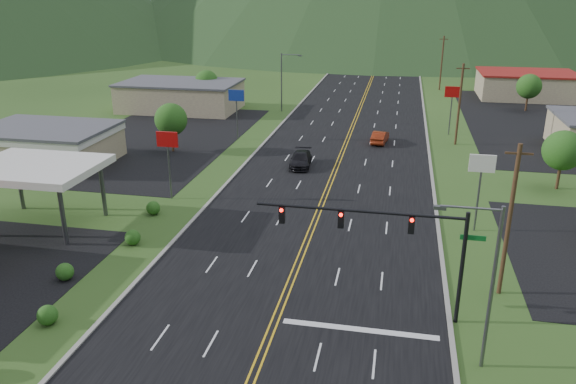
% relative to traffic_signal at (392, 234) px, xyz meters
% --- Properties ---
extents(traffic_signal, '(13.10, 0.43, 7.00)m').
position_rel_traffic_signal_xyz_m(traffic_signal, '(0.00, 0.00, 0.00)').
color(traffic_signal, black).
rests_on(traffic_signal, ground).
extents(streetlight_east, '(3.28, 0.25, 9.00)m').
position_rel_traffic_signal_xyz_m(streetlight_east, '(4.70, -4.00, -0.15)').
color(streetlight_east, '#59595E').
rests_on(streetlight_east, ground).
extents(streetlight_west, '(3.28, 0.25, 9.00)m').
position_rel_traffic_signal_xyz_m(streetlight_west, '(-18.16, 56.00, -0.15)').
color(streetlight_west, '#59595E').
rests_on(streetlight_west, ground).
extents(gas_canopy, '(10.00, 8.00, 5.30)m').
position_rel_traffic_signal_xyz_m(gas_canopy, '(-28.48, 8.00, -0.46)').
color(gas_canopy, white).
rests_on(gas_canopy, ground).
extents(building_west_mid, '(14.40, 10.40, 4.10)m').
position_rel_traffic_signal_xyz_m(building_west_mid, '(-38.48, 24.00, -3.06)').
color(building_west_mid, '#C3B487').
rests_on(building_west_mid, ground).
extents(building_west_far, '(18.40, 11.40, 4.50)m').
position_rel_traffic_signal_xyz_m(building_west_far, '(-34.48, 54.00, -3.07)').
color(building_west_far, '#C3B487').
rests_on(building_west_far, ground).
extents(building_east_far, '(16.40, 12.40, 4.50)m').
position_rel_traffic_signal_xyz_m(building_east_far, '(21.52, 76.00, -3.07)').
color(building_east_far, '#C3B487').
rests_on(building_east_far, ground).
extents(pole_sign_west_a, '(2.00, 0.18, 6.40)m').
position_rel_traffic_signal_xyz_m(pole_sign_west_a, '(-20.48, 16.00, -0.28)').
color(pole_sign_west_a, '#59595E').
rests_on(pole_sign_west_a, ground).
extents(pole_sign_west_b, '(2.00, 0.18, 6.40)m').
position_rel_traffic_signal_xyz_m(pole_sign_west_b, '(-20.48, 38.00, -0.28)').
color(pole_sign_west_b, '#59595E').
rests_on(pole_sign_west_b, ground).
extents(pole_sign_east_a, '(2.00, 0.18, 6.40)m').
position_rel_traffic_signal_xyz_m(pole_sign_east_a, '(6.52, 14.00, -0.28)').
color(pole_sign_east_a, '#59595E').
rests_on(pole_sign_east_a, ground).
extents(pole_sign_east_b, '(2.00, 0.18, 6.40)m').
position_rel_traffic_signal_xyz_m(pole_sign_east_b, '(6.52, 46.00, -0.28)').
color(pole_sign_east_b, '#59595E').
rests_on(pole_sign_east_b, ground).
extents(tree_west_a, '(3.84, 3.84, 5.82)m').
position_rel_traffic_signal_xyz_m(tree_west_a, '(-26.48, 31.00, -1.44)').
color(tree_west_a, '#382314').
rests_on(tree_west_a, ground).
extents(tree_west_b, '(3.84, 3.84, 5.82)m').
position_rel_traffic_signal_xyz_m(tree_west_b, '(-31.48, 58.00, -1.44)').
color(tree_west_b, '#382314').
rests_on(tree_west_b, ground).
extents(tree_east_a, '(3.84, 3.84, 5.82)m').
position_rel_traffic_signal_xyz_m(tree_east_a, '(15.52, 26.00, -1.44)').
color(tree_east_a, '#382314').
rests_on(tree_east_a, ground).
extents(tree_east_b, '(3.84, 3.84, 5.82)m').
position_rel_traffic_signal_xyz_m(tree_east_b, '(19.52, 64.00, -1.44)').
color(tree_east_b, '#382314').
rests_on(tree_east_b, ground).
extents(utility_pole_a, '(1.60, 0.28, 10.00)m').
position_rel_traffic_signal_xyz_m(utility_pole_a, '(7.02, 4.00, -0.20)').
color(utility_pole_a, '#382314').
rests_on(utility_pole_a, ground).
extents(utility_pole_b, '(1.60, 0.28, 10.00)m').
position_rel_traffic_signal_xyz_m(utility_pole_b, '(7.02, 41.00, -0.20)').
color(utility_pole_b, '#382314').
rests_on(utility_pole_b, ground).
extents(utility_pole_c, '(1.60, 0.28, 10.00)m').
position_rel_traffic_signal_xyz_m(utility_pole_c, '(7.02, 81.00, -0.20)').
color(utility_pole_c, '#382314').
rests_on(utility_pole_c, ground).
extents(utility_pole_d, '(1.60, 0.28, 10.00)m').
position_rel_traffic_signal_xyz_m(utility_pole_d, '(7.02, 121.00, -0.20)').
color(utility_pole_d, '#382314').
rests_on(utility_pole_d, ground).
extents(car_dark_mid, '(2.49, 5.40, 1.53)m').
position_rel_traffic_signal_xyz_m(car_dark_mid, '(-10.36, 28.10, -4.57)').
color(car_dark_mid, black).
rests_on(car_dark_mid, ground).
extents(car_red_far, '(2.20, 4.84, 1.54)m').
position_rel_traffic_signal_xyz_m(car_red_far, '(-2.31, 39.67, -4.56)').
color(car_red_far, maroon).
rests_on(car_red_far, ground).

